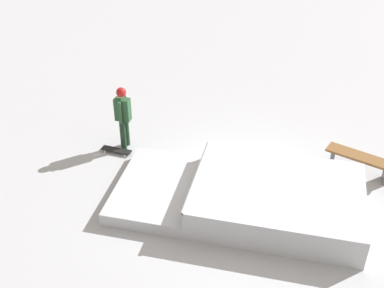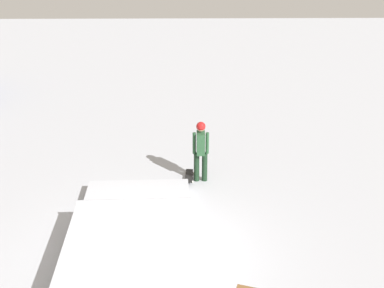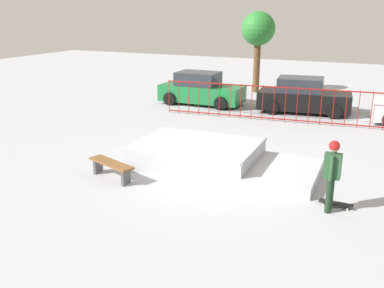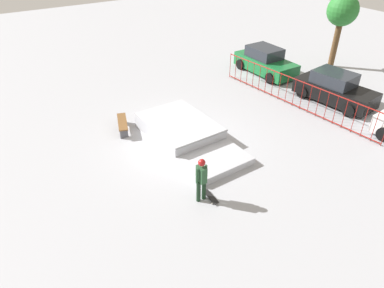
{
  "view_description": "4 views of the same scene",
  "coord_description": "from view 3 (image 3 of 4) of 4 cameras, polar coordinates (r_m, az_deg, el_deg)",
  "views": [
    {
      "loc": [
        -1.06,
        8.74,
        7.42
      ],
      "look_at": [
        1.48,
        -0.62,
        0.9
      ],
      "focal_mm": 47.16,
      "sensor_mm": 36.0,
      "label": 1
    },
    {
      "loc": [
        -9.0,
        -0.91,
        6.49
      ],
      "look_at": [
        3.69,
        -1.11,
        1.0
      ],
      "focal_mm": 47.47,
      "sensor_mm": 36.0,
      "label": 2
    },
    {
      "loc": [
        4.53,
        -11.23,
        4.55
      ],
      "look_at": [
        -0.89,
        0.37,
        0.6
      ],
      "focal_mm": 40.9,
      "sensor_mm": 36.0,
      "label": 3
    },
    {
      "loc": [
        11.06,
        -6.51,
        8.37
      ],
      "look_at": [
        1.47,
        -0.45,
        0.9
      ],
      "focal_mm": 32.76,
      "sensor_mm": 36.0,
      "label": 4
    }
  ],
  "objects": [
    {
      "name": "ground_plane",
      "position": [
        12.94,
        2.88,
        -3.47
      ],
      "size": [
        60.0,
        60.0,
        0.0
      ],
      "primitive_type": "plane",
      "color": "#A8AAB2"
    },
    {
      "name": "skate_ramp",
      "position": [
        13.08,
        2.53,
        -1.76
      ],
      "size": [
        5.48,
        2.76,
        0.74
      ],
      "rotation": [
        0.0,
        0.0,
        0.03
      ],
      "color": "#B0B3BB",
      "rests_on": "ground"
    },
    {
      "name": "skater",
      "position": [
        10.56,
        17.8,
        -3.32
      ],
      "size": [
        0.38,
        0.44,
        1.73
      ],
      "rotation": [
        0.0,
        0.0,
        3.14
      ],
      "color": "black",
      "rests_on": "ground"
    },
    {
      "name": "skateboard",
      "position": [
        11.19,
        18.26,
        -7.36
      ],
      "size": [
        0.81,
        0.29,
        0.09
      ],
      "rotation": [
        0.0,
        0.0,
        3.09
      ],
      "color": "black",
      "rests_on": "ground"
    },
    {
      "name": "perimeter_fence",
      "position": [
        18.83,
        10.64,
        5.26
      ],
      "size": [
        9.58,
        0.93,
        1.5
      ],
      "rotation": [
        0.0,
        0.0,
        0.09
      ],
      "color": "maroon",
      "rests_on": "ground"
    },
    {
      "name": "park_bench",
      "position": [
        12.43,
        -10.49,
        -2.87
      ],
      "size": [
        1.64,
        0.89,
        0.48
      ],
      "rotation": [
        0.0,
        0.0,
        2.81
      ],
      "color": "brown",
      "rests_on": "ground"
    },
    {
      "name": "parked_car_green",
      "position": [
        21.88,
        1.16,
        7.08
      ],
      "size": [
        4.12,
        1.95,
        1.6
      ],
      "rotation": [
        0.0,
        0.0,
        0.01
      ],
      "color": "#196B33",
      "rests_on": "ground"
    },
    {
      "name": "parked_car_black",
      "position": [
        20.72,
        14.29,
        5.99
      ],
      "size": [
        4.29,
        2.34,
        1.6
      ],
      "rotation": [
        0.0,
        0.0,
        0.13
      ],
      "color": "black",
      "rests_on": "ground"
    },
    {
      "name": "distant_tree",
      "position": [
        25.24,
        8.62,
        14.38
      ],
      "size": [
        1.87,
        1.87,
        4.47
      ],
      "color": "brown",
      "rests_on": "ground"
    }
  ]
}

